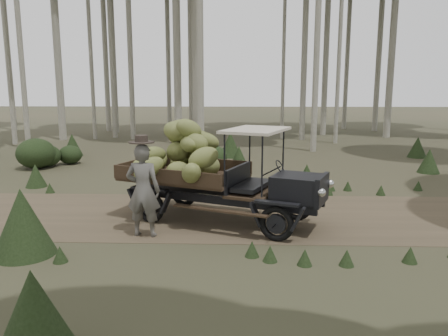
% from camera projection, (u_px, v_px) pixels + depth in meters
% --- Properties ---
extents(ground, '(120.00, 120.00, 0.00)m').
position_uv_depth(ground, '(249.00, 216.00, 10.62)').
color(ground, '#473D2B').
rests_on(ground, ground).
extents(dirt_track, '(70.00, 4.00, 0.01)m').
position_uv_depth(dirt_track, '(249.00, 215.00, 10.62)').
color(dirt_track, brown).
rests_on(dirt_track, ground).
extents(banana_truck, '(4.97, 3.36, 2.46)m').
position_uv_depth(banana_truck, '(199.00, 159.00, 10.24)').
color(banana_truck, black).
rests_on(banana_truck, ground).
extents(farmer, '(0.75, 0.57, 2.13)m').
position_uv_depth(farmer, '(143.00, 189.00, 9.00)').
color(farmer, '#5A5752').
rests_on(farmer, ground).
extents(undergrowth, '(21.75, 22.51, 1.33)m').
position_uv_depth(undergrowth, '(219.00, 204.00, 9.69)').
color(undergrowth, '#233319').
rests_on(undergrowth, ground).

